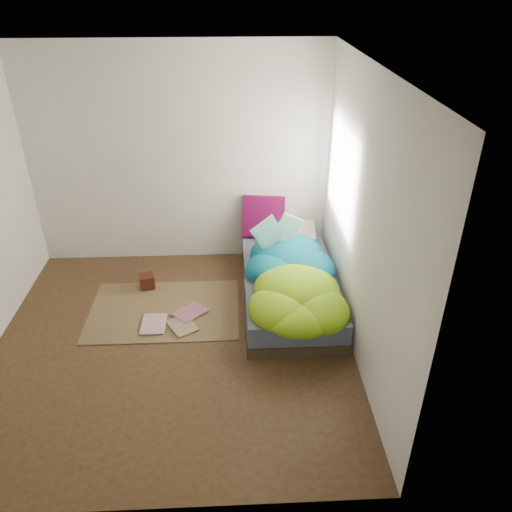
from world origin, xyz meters
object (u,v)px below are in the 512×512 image
(floor_book_b, at_px, (183,308))
(pillow_magenta, at_px, (264,216))
(open_book, at_px, (278,223))
(floor_book_a, at_px, (141,325))
(wooden_box, at_px, (147,281))
(bed, at_px, (289,286))

(floor_book_b, bearing_deg, pillow_magenta, 94.93)
(open_book, bearing_deg, floor_book_a, -175.09)
(wooden_box, bearing_deg, open_book, -1.89)
(pillow_magenta, height_order, wooden_box, pillow_magenta)
(wooden_box, height_order, floor_book_b, wooden_box)
(bed, xyz_separation_m, floor_book_b, (-1.17, -0.17, -0.14))
(wooden_box, distance_m, floor_book_b, 0.64)
(pillow_magenta, bearing_deg, floor_book_b, -121.30)
(pillow_magenta, relative_size, floor_book_a, 1.46)
(open_book, xyz_separation_m, floor_book_a, (-1.46, -0.67, -0.81))
(bed, distance_m, floor_book_b, 1.19)
(open_book, distance_m, wooden_box, 1.67)
(pillow_magenta, bearing_deg, wooden_box, -145.94)
(pillow_magenta, xyz_separation_m, open_book, (0.12, -0.67, 0.24))
(bed, distance_m, pillow_magenta, 1.02)
(bed, relative_size, pillow_magenta, 3.99)
(bed, relative_size, open_book, 4.00)
(wooden_box, relative_size, floor_book_b, 0.48)
(wooden_box, bearing_deg, bed, -9.85)
(floor_book_a, height_order, floor_book_b, floor_book_b)
(pillow_magenta, bearing_deg, floor_book_a, -125.25)
(pillow_magenta, distance_m, wooden_box, 1.60)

